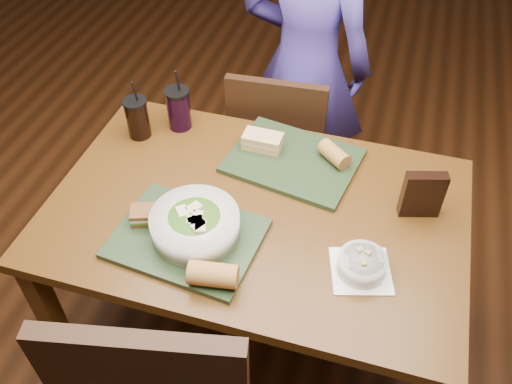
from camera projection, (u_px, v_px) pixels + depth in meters
ground at (256, 333)px, 2.23m from camera, size 6.00×6.00×0.00m
dining_table at (256, 227)px, 1.76m from camera, size 1.30×0.85×0.75m
chair_far at (280, 149)px, 2.30m from camera, size 0.41×0.41×0.89m
diner at (306, 66)px, 2.26m from camera, size 0.59×0.42×1.53m
tray_near at (187, 238)px, 1.60m from camera, size 0.45×0.36×0.02m
tray_far at (293, 161)px, 1.85m from camera, size 0.47×0.39×0.02m
salad_bowl at (195, 223)px, 1.57m from camera, size 0.26×0.26×0.09m
soup_bowl at (362, 264)px, 1.50m from camera, size 0.20×0.20×0.07m
sandwich_near at (147, 215)px, 1.62m from camera, size 0.11×0.09×0.04m
sandwich_far at (263, 141)px, 1.86m from camera, size 0.14×0.08×0.05m
baguette_near at (213, 275)px, 1.45m from camera, size 0.14×0.09×0.07m
baguette_far at (334, 154)px, 1.81m from camera, size 0.12×0.12×0.06m
cup_cola at (138, 118)px, 1.91m from camera, size 0.09×0.09×0.23m
cup_berry at (179, 108)px, 1.94m from camera, size 0.09×0.09×0.24m
chip_bag at (422, 195)px, 1.63m from camera, size 0.13×0.07×0.16m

